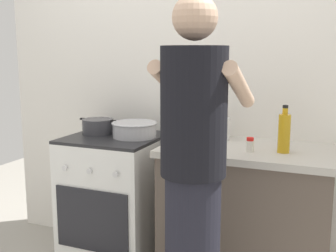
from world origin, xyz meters
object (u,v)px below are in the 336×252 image
(utensil_crock, at_px, (222,125))
(pot, at_px, (98,126))
(stove_range, at_px, (116,200))
(spice_bottle, at_px, (250,145))
(mixing_bowl, at_px, (134,129))
(oil_bottle, at_px, (284,133))
(person, at_px, (193,183))

(utensil_crock, bearing_deg, pot, -170.09)
(stove_range, xyz_separation_m, spice_bottle, (0.93, -0.09, 0.49))
(stove_range, distance_m, utensil_crock, 0.90)
(mixing_bowl, bearing_deg, spice_bottle, -8.44)
(pot, height_order, mixing_bowl, pot)
(stove_range, bearing_deg, pot, 170.11)
(mixing_bowl, height_order, utensil_crock, utensil_crock)
(utensil_crock, height_order, oil_bottle, utensil_crock)
(pot, height_order, oil_bottle, oil_bottle)
(spice_bottle, distance_m, oil_bottle, 0.20)
(stove_range, bearing_deg, spice_bottle, -5.72)
(pot, distance_m, utensil_crock, 0.85)
(oil_bottle, bearing_deg, spice_bottle, -164.84)
(utensil_crock, distance_m, spice_bottle, 0.36)
(oil_bottle, bearing_deg, mixing_bowl, 175.93)
(stove_range, distance_m, mixing_bowl, 0.52)
(oil_bottle, bearing_deg, stove_range, 177.68)
(stove_range, relative_size, oil_bottle, 3.38)
(pot, height_order, spice_bottle, pot)
(pot, bearing_deg, person, -35.74)
(mixing_bowl, relative_size, person, 0.18)
(mixing_bowl, bearing_deg, pot, 179.90)
(stove_range, relative_size, person, 0.53)
(pot, height_order, person, person)
(stove_range, xyz_separation_m, person, (0.78, -0.64, 0.41))
(mixing_bowl, xyz_separation_m, utensil_crock, (0.55, 0.15, 0.04))
(stove_range, relative_size, spice_bottle, 11.19)
(stove_range, height_order, person, person)
(spice_bottle, xyz_separation_m, oil_bottle, (0.18, 0.05, 0.07))
(mixing_bowl, bearing_deg, person, -45.96)
(pot, bearing_deg, utensil_crock, 9.91)
(pot, xyz_separation_m, spice_bottle, (1.07, -0.12, -0.01))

